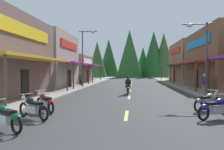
% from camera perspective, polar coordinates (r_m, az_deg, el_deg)
% --- Properties ---
extents(ground, '(10.34, 81.61, 0.10)m').
position_cam_1_polar(ground, '(27.71, 4.67, -3.18)').
color(ground, '#38383A').
extents(sidewalk_left, '(2.30, 81.61, 0.12)m').
position_cam_1_polar(sidewalk_left, '(28.48, -8.17, -2.85)').
color(sidewalk_left, '#9E9991').
rests_on(sidewalk_left, ground).
extents(sidewalk_right, '(2.30, 81.61, 0.12)m').
position_cam_1_polar(sidewalk_right, '(28.34, 17.57, -2.91)').
color(sidewalk_right, gray).
rests_on(sidewalk_right, ground).
extents(centerline_dashes, '(0.16, 57.70, 0.01)m').
position_cam_1_polar(centerline_dashes, '(32.04, 4.76, -2.49)').
color(centerline_dashes, '#E0C64C').
rests_on(centerline_dashes, ground).
extents(storefront_left_middle, '(10.14, 9.52, 6.53)m').
position_cam_1_polar(storefront_left_middle, '(29.98, -18.15, 3.43)').
color(storefront_left_middle, gray).
rests_on(storefront_left_middle, ground).
extents(storefront_left_far, '(8.77, 9.88, 4.53)m').
position_cam_1_polar(storefront_left_far, '(40.36, -10.82, 1.47)').
color(storefront_left_far, brown).
rests_on(storefront_left_far, ground).
extents(storefront_right_far, '(8.17, 13.29, 6.80)m').
position_cam_1_polar(storefront_right_far, '(42.38, 19.43, 2.93)').
color(storefront_right_far, olive).
rests_on(storefront_right_far, ground).
extents(streetlamp_left, '(2.14, 0.30, 6.63)m').
position_cam_1_polar(streetlamp_left, '(26.97, -6.66, 5.91)').
color(streetlamp_left, '#474C51').
rests_on(streetlamp_left, ground).
extents(streetlamp_right, '(2.14, 0.30, 5.50)m').
position_cam_1_polar(streetlamp_right, '(17.98, 21.26, 6.19)').
color(streetlamp_right, '#474C51').
rests_on(streetlamp_right, ground).
extents(motorcycle_parked_right_2, '(1.89, 1.18, 1.04)m').
position_cam_1_polar(motorcycle_parked_right_2, '(10.69, 24.35, -7.35)').
color(motorcycle_parked_right_2, black).
rests_on(motorcycle_parked_right_2, ground).
extents(motorcycle_parked_right_3, '(1.73, 1.42, 1.04)m').
position_cam_1_polar(motorcycle_parked_right_3, '(12.76, 22.45, -5.96)').
color(motorcycle_parked_right_3, black).
rests_on(motorcycle_parked_right_3, ground).
extents(motorcycle_parked_left_0, '(1.86, 1.23, 1.04)m').
position_cam_1_polar(motorcycle_parked_left_0, '(8.72, -24.92, -9.28)').
color(motorcycle_parked_left_0, black).
rests_on(motorcycle_parked_left_0, ground).
extents(motorcycle_parked_left_1, '(1.84, 1.27, 1.04)m').
position_cam_1_polar(motorcycle_parked_left_1, '(10.40, -18.81, -7.55)').
color(motorcycle_parked_left_1, black).
rests_on(motorcycle_parked_left_1, ground).
extents(motorcycle_parked_left_2, '(1.53, 1.63, 1.04)m').
position_cam_1_polar(motorcycle_parked_left_2, '(11.98, -16.21, -6.38)').
color(motorcycle_parked_left_2, black).
rests_on(motorcycle_parked_left_2, ground).
extents(rider_cruising_lead, '(0.60, 2.14, 1.57)m').
position_cam_1_polar(rider_cruising_lead, '(19.71, 3.99, -2.90)').
color(rider_cruising_lead, black).
rests_on(rider_cruising_lead, ground).
extents(pedestrian_by_shop, '(0.49, 0.41, 1.76)m').
position_cam_1_polar(pedestrian_by_shop, '(22.13, 22.72, -1.57)').
color(pedestrian_by_shop, '#726659').
rests_on(pedestrian_by_shop, ground).
extents(pedestrian_browsing, '(0.31, 0.57, 1.73)m').
position_cam_1_polar(pedestrian_browsing, '(22.45, 22.75, -1.59)').
color(pedestrian_browsing, maroon).
rests_on(pedestrian_browsing, ground).
extents(pedestrian_waiting, '(0.52, 0.39, 1.67)m').
position_cam_1_polar(pedestrian_waiting, '(30.24, -7.75, -0.89)').
color(pedestrian_waiting, black).
rests_on(pedestrian_waiting, ground).
extents(pedestrian_strolling, '(0.57, 0.30, 1.78)m').
position_cam_1_polar(pedestrian_strolling, '(19.66, 21.90, -1.86)').
color(pedestrian_strolling, '#B2A599').
rests_on(pedestrian_strolling, ground).
extents(treeline_backdrop, '(26.00, 12.84, 13.85)m').
position_cam_1_polar(treeline_backdrop, '(69.55, 6.16, 4.71)').
color(treeline_backdrop, '#2C5223').
rests_on(treeline_backdrop, ground).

